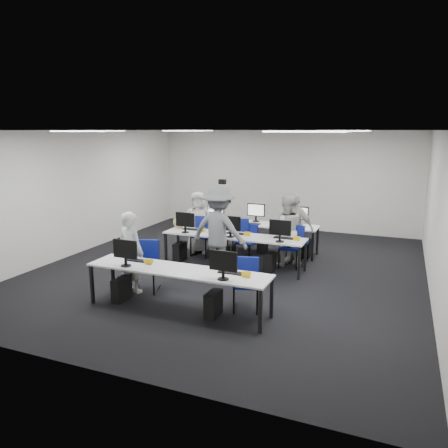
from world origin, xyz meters
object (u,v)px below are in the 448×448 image
at_px(chair_2, 204,243).
at_px(chair_4, 290,255).
at_px(chair_7, 296,251).
at_px(student_3, 293,228).
at_px(chair_3, 247,249).
at_px(chair_1, 246,293).
at_px(chair_6, 240,243).
at_px(desk_mid, 233,237).
at_px(photographer, 219,231).
at_px(chair_0, 146,275).
at_px(student_1, 286,231).
at_px(desk_front, 178,272).
at_px(student_0, 131,252).
at_px(student_2, 198,223).
at_px(chair_5, 207,241).

xyz_separation_m(chair_2, chair_4, (2.17, -0.12, -0.03)).
height_order(chair_7, student_3, student_3).
bearing_deg(chair_3, chair_1, -60.72).
bearing_deg(chair_6, desk_mid, -92.48).
bearing_deg(chair_4, chair_6, 158.35).
bearing_deg(photographer, chair_0, 58.95).
relative_size(chair_3, student_1, 0.52).
height_order(chair_1, chair_3, chair_1).
distance_m(student_1, student_3, 0.31).
relative_size(student_1, student_3, 0.99).
distance_m(desk_front, chair_6, 3.53).
xyz_separation_m(desk_front, chair_4, (1.16, 3.08, -0.40)).
xyz_separation_m(chair_1, chair_7, (0.19, 2.90, 0.02)).
bearing_deg(chair_2, student_0, -86.25).
bearing_deg(desk_front, desk_mid, 90.00).
bearing_deg(desk_mid, chair_6, 100.71).
distance_m(chair_7, photographer, 2.04).
relative_size(desk_mid, chair_6, 3.33).
height_order(student_2, photographer, photographer).
distance_m(student_0, student_2, 2.92).
xyz_separation_m(chair_4, student_1, (-0.12, 0.07, 0.53)).
height_order(desk_front, student_1, student_1).
bearing_deg(photographer, student_1, -132.35).
bearing_deg(desk_front, student_2, 110.09).
distance_m(desk_front, student_0, 1.31).
relative_size(chair_0, chair_2, 0.98).
distance_m(desk_front, student_3, 3.63).
height_order(desk_front, desk_mid, same).
height_order(desk_front, chair_2, chair_2).
xyz_separation_m(chair_7, student_0, (-2.47, -2.94, 0.48)).
xyz_separation_m(chair_0, chair_6, (0.85, 2.91, 0.00)).
distance_m(chair_3, student_2, 1.43).
xyz_separation_m(chair_4, chair_7, (0.08, 0.31, 0.02)).
relative_size(chair_5, student_3, 0.61).
relative_size(chair_5, student_2, 0.65).
xyz_separation_m(chair_1, chair_3, (-0.95, 2.72, -0.01)).
xyz_separation_m(desk_mid, student_1, (1.04, 0.55, 0.12)).
height_order(chair_1, photographer, photographer).
relative_size(chair_0, chair_3, 1.13).
relative_size(chair_7, student_2, 0.61).
height_order(student_0, student_2, student_0).
height_order(chair_7, student_1, student_1).
distance_m(desk_front, chair_4, 3.32).
bearing_deg(chair_4, desk_front, -114.52).
bearing_deg(desk_mid, desk_front, -90.00).
height_order(chair_0, chair_4, chair_0).
height_order(chair_2, student_1, student_1).
xyz_separation_m(chair_7, student_3, (-0.10, 0.05, 0.51)).
relative_size(chair_3, student_0, 0.54).
distance_m(chair_7, student_1, 0.60).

